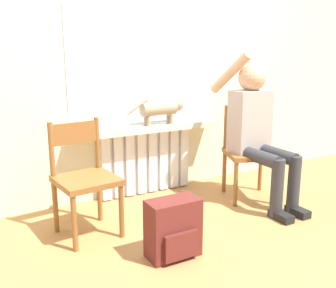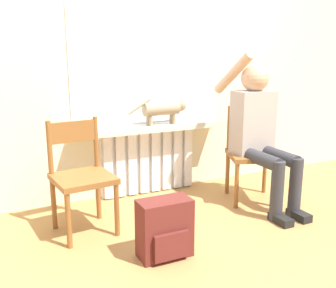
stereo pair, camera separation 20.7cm
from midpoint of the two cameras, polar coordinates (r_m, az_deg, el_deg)
ground_plane at (r=2.74m, az=5.55°, el=-14.35°), size 12.00×12.00×0.00m
wall_with_window at (r=3.50m, az=-5.85°, el=14.62°), size 7.00×0.06×2.70m
radiator at (r=3.57m, az=-4.94°, el=-2.54°), size 0.89×0.08×0.59m
windowsill at (r=3.44m, az=-4.60°, el=2.33°), size 1.39×0.23×0.05m
window_glass at (r=3.47m, az=-5.56°, el=12.67°), size 1.33×0.01×1.18m
chair_left at (r=2.82m, az=-14.15°, el=-4.63°), size 0.43×0.43×0.80m
chair_right at (r=3.48m, az=9.94°, el=-0.99°), size 0.51×0.51×0.80m
person at (r=3.33m, az=11.12°, el=2.46°), size 0.36×1.00×1.28m
cat at (r=3.43m, az=-2.62°, el=5.18°), size 0.55×0.12×0.24m
backpack at (r=2.51m, az=-1.62°, el=-12.26°), size 0.33×0.21×0.38m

